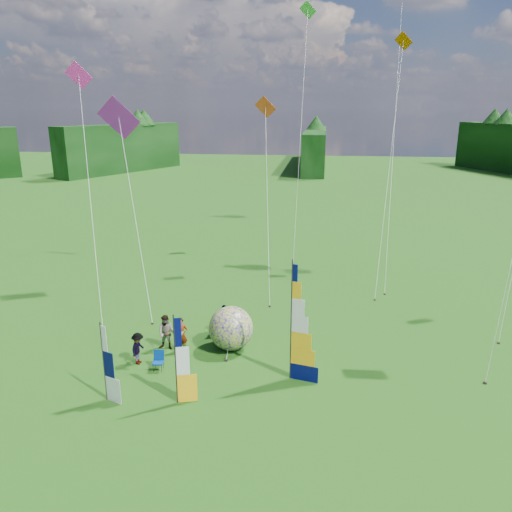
# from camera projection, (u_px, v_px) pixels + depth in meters

# --- Properties ---
(ground) EXTENTS (220.00, 220.00, 0.00)m
(ground) POSITION_uv_depth(u_px,v_px,m) (268.00, 423.00, 19.17)
(ground) COLOR #1D5A0E
(ground) RESTS_ON ground
(treeline_ring) EXTENTS (210.00, 210.00, 8.00)m
(treeline_ring) POSITION_uv_depth(u_px,v_px,m) (269.00, 328.00, 18.02)
(treeline_ring) COLOR #1D4718
(treeline_ring) RESTS_ON ground
(feather_banner_main) EXTENTS (1.43, 0.43, 5.38)m
(feather_banner_main) POSITION_uv_depth(u_px,v_px,m) (291.00, 323.00, 21.59)
(feather_banner_main) COLOR #050948
(feather_banner_main) RESTS_ON ground
(side_banner_left) EXTENTS (1.03, 0.39, 3.78)m
(side_banner_left) POSITION_uv_depth(u_px,v_px,m) (176.00, 361.00, 19.98)
(side_banner_left) COLOR #FFAE12
(side_banner_left) RESTS_ON ground
(side_banner_far) EXTENTS (0.97, 0.45, 3.38)m
(side_banner_far) POSITION_uv_depth(u_px,v_px,m) (104.00, 363.00, 20.24)
(side_banner_far) COLOR white
(side_banner_far) RESTS_ON ground
(bol_inflatable) EXTENTS (2.42, 2.42, 2.22)m
(bol_inflatable) POSITION_uv_depth(u_px,v_px,m) (231.00, 328.00, 24.79)
(bol_inflatable) COLOR navy
(bol_inflatable) RESTS_ON ground
(spectator_a) EXTENTS (0.75, 0.59, 1.81)m
(spectator_a) POSITION_uv_depth(u_px,v_px,m) (181.00, 335.00, 24.51)
(spectator_a) COLOR #66594C
(spectator_a) RESTS_ON ground
(spectator_b) EXTENTS (0.90, 0.49, 1.80)m
(spectator_b) POSITION_uv_depth(u_px,v_px,m) (166.00, 332.00, 24.82)
(spectator_b) COLOR #66594C
(spectator_b) RESTS_ON ground
(spectator_c) EXTENTS (0.46, 1.03, 1.55)m
(spectator_c) POSITION_uv_depth(u_px,v_px,m) (138.00, 348.00, 23.44)
(spectator_c) COLOR #66594C
(spectator_c) RESTS_ON ground
(spectator_d) EXTENTS (0.99, 0.98, 1.69)m
(spectator_d) POSITION_uv_depth(u_px,v_px,m) (224.00, 320.00, 26.40)
(spectator_d) COLOR #66594C
(spectator_d) RESTS_ON ground
(camp_chair) EXTENTS (0.58, 0.58, 0.92)m
(camp_chair) POSITION_uv_depth(u_px,v_px,m) (158.00, 361.00, 22.91)
(camp_chair) COLOR navy
(camp_chair) RESTS_ON ground
(kite_whale) EXTENTS (5.45, 15.28, 21.79)m
(kite_whale) POSITION_uv_depth(u_px,v_px,m) (395.00, 118.00, 34.70)
(kite_whale) COLOR black
(kite_whale) RESTS_ON ground
(kite_rainbow_delta) EXTENTS (9.30, 12.15, 13.29)m
(kite_rainbow_delta) POSITION_uv_depth(u_px,v_px,m) (133.00, 195.00, 29.60)
(kite_rainbow_delta) COLOR #F60234
(kite_rainbow_delta) RESTS_ON ground
(small_kite_red) EXTENTS (4.67, 11.39, 12.94)m
(small_kite_red) POSITION_uv_depth(u_px,v_px,m) (267.00, 190.00, 32.60)
(small_kite_red) COLOR #D44418
(small_kite_red) RESTS_ON ground
(small_kite_orange) EXTENTS (7.03, 12.45, 17.25)m
(small_kite_orange) POSITION_uv_depth(u_px,v_px,m) (391.00, 154.00, 33.33)
(small_kite_orange) COLOR #DC5A00
(small_kite_orange) RESTS_ON ground
(small_kite_pink) EXTENTS (7.50, 10.70, 14.74)m
(small_kite_pink) POSITION_uv_depth(u_px,v_px,m) (89.00, 190.00, 26.97)
(small_kite_pink) COLOR #E5279C
(small_kite_pink) RESTS_ON ground
(small_kite_green) EXTENTS (4.37, 13.86, 20.52)m
(small_kite_green) POSITION_uv_depth(u_px,v_px,m) (301.00, 126.00, 38.41)
(small_kite_green) COLOR green
(small_kite_green) RESTS_ON ground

